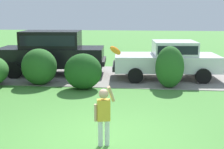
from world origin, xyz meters
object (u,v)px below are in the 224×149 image
object	(u,v)px
parked_suv	(52,50)
frisbee	(115,50)
child_thrower	(104,112)
parked_sedan	(168,58)

from	to	relation	value
parked_suv	frisbee	xyz separation A→B (m)	(3.41, -6.03, 0.78)
parked_suv	frisbee	size ratio (longest dim) A/B	14.81
parked_suv	frisbee	distance (m)	6.97
frisbee	child_thrower	bearing A→B (deg)	-96.70
parked_suv	frisbee	bearing A→B (deg)	-60.50
parked_sedan	parked_suv	size ratio (longest dim) A/B	0.94
parked_sedan	frisbee	world-z (taller)	frisbee
parked_suv	child_thrower	size ratio (longest dim) A/B	3.76
frisbee	parked_sedan	bearing A→B (deg)	74.08
parked_sedan	child_thrower	world-z (taller)	parked_sedan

